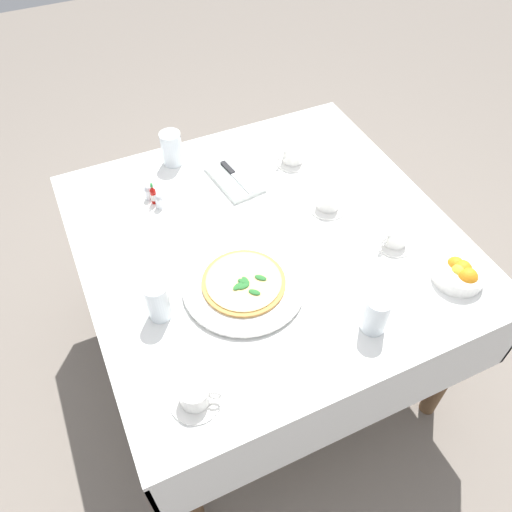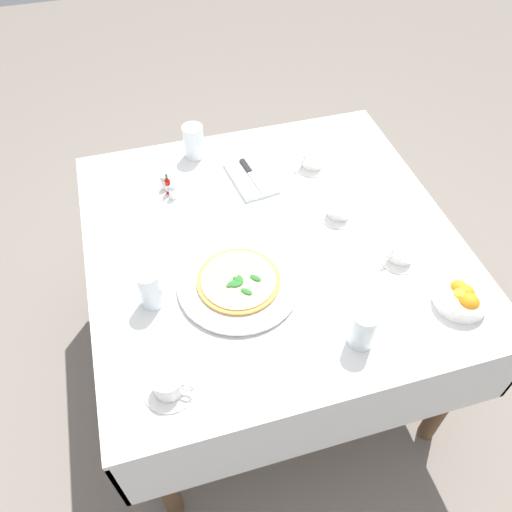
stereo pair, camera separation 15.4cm
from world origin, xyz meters
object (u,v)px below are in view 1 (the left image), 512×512
at_px(coffee_cup_center_back, 328,201).
at_px(water_glass_near_left, 376,315).
at_px(hot_sauce_bottle, 153,195).
at_px(water_glass_far_right, 172,150).
at_px(pepper_shaker, 149,193).
at_px(coffee_cup_near_right, 395,237).
at_px(salt_shaker, 159,201).
at_px(coffee_cup_back_corner, 293,155).
at_px(napkin_folded, 235,178).
at_px(dinner_knife, 235,175).
at_px(pizza_plate, 244,285).
at_px(coffee_cup_right_edge, 195,395).
at_px(pizza, 244,282).
at_px(citrus_bowl, 460,273).
at_px(water_glass_far_left, 158,302).

distance_m(coffee_cup_center_back, water_glass_near_left, 0.49).
bearing_deg(coffee_cup_center_back, hot_sauce_bottle, -116.92).
relative_size(water_glass_far_right, pepper_shaker, 2.23).
bearing_deg(hot_sauce_bottle, water_glass_near_left, 28.29).
relative_size(coffee_cup_near_right, salt_shaker, 2.35).
height_order(coffee_cup_center_back, salt_shaker, coffee_cup_center_back).
bearing_deg(salt_shaker, water_glass_far_right, 150.48).
bearing_deg(coffee_cup_back_corner, coffee_cup_near_right, 11.74).
height_order(napkin_folded, dinner_knife, dinner_knife).
bearing_deg(coffee_cup_center_back, coffee_cup_near_right, 25.13).
height_order(pizza_plate, coffee_cup_right_edge, coffee_cup_right_edge).
xyz_separation_m(pizza, coffee_cup_center_back, (-0.20, 0.39, 0.00)).
bearing_deg(citrus_bowl, coffee_cup_right_edge, -87.39).
relative_size(water_glass_far_right, citrus_bowl, 0.83).
height_order(pizza, coffee_cup_center_back, coffee_cup_center_back).
xyz_separation_m(pizza_plate, coffee_cup_back_corner, (-0.46, 0.40, 0.02)).
bearing_deg(pepper_shaker, napkin_folded, 83.29).
height_order(pizza_plate, napkin_folded, napkin_folded).
relative_size(pizza_plate, water_glass_far_right, 2.87).
distance_m(pizza, water_glass_far_left, 0.25).
distance_m(water_glass_near_left, citrus_bowl, 0.33).
bearing_deg(pepper_shaker, pizza_plate, 15.84).
distance_m(coffee_cup_near_right, dinner_knife, 0.59).
relative_size(coffee_cup_center_back, napkin_folded, 0.57).
relative_size(pizza, coffee_cup_back_corner, 1.85).
bearing_deg(water_glass_far_right, coffee_cup_near_right, 36.61).
distance_m(coffee_cup_center_back, citrus_bowl, 0.47).
bearing_deg(coffee_cup_back_corner, salt_shaker, -86.90).
distance_m(dinner_knife, salt_shaker, 0.28).
bearing_deg(napkin_folded, pizza, -27.19).
bearing_deg(coffee_cup_center_back, coffee_cup_right_edge, -53.93).
distance_m(pizza, coffee_cup_right_edge, 0.37).
relative_size(coffee_cup_center_back, salt_shaker, 2.36).
bearing_deg(citrus_bowl, coffee_cup_near_right, -156.33).
xyz_separation_m(coffee_cup_near_right, citrus_bowl, (0.20, 0.09, 0.00)).
bearing_deg(hot_sauce_bottle, water_glass_far_right, 144.65).
relative_size(water_glass_far_left, dinner_knife, 0.65).
height_order(coffee_cup_back_corner, napkin_folded, coffee_cup_back_corner).
relative_size(pizza_plate, hot_sauce_bottle, 4.33).
relative_size(pizza_plate, water_glass_far_left, 2.84).
bearing_deg(coffee_cup_back_corner, pepper_shaker, -92.98).
bearing_deg(pizza, coffee_cup_right_edge, -42.42).
relative_size(napkin_folded, pepper_shaker, 4.17).
bearing_deg(coffee_cup_near_right, salt_shaker, -126.99).
relative_size(water_glass_far_left, hot_sauce_bottle, 1.53).
distance_m(coffee_cup_center_back, hot_sauce_bottle, 0.59).
xyz_separation_m(coffee_cup_back_corner, salt_shaker, (0.03, -0.52, -0.01)).
distance_m(pizza, pepper_shaker, 0.51).
xyz_separation_m(pizza, coffee_cup_back_corner, (-0.46, 0.40, 0.01)).
xyz_separation_m(dinner_knife, pepper_shaker, (-0.04, -0.30, 0.00)).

